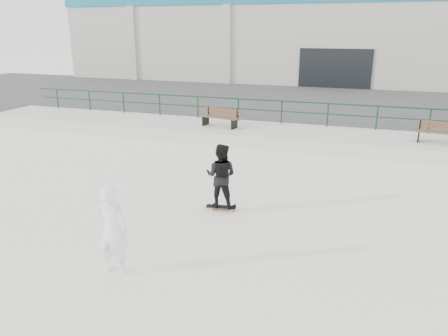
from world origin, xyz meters
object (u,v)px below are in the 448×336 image
at_px(bench_right, 440,133).
at_px(seated_skater, 112,230).
at_px(standing_skater, 221,176).
at_px(skateboard, 221,207).
at_px(bench_left, 220,117).

xyz_separation_m(bench_right, seated_skater, (-6.89, -10.98, 0.02)).
xyz_separation_m(standing_skater, seated_skater, (-0.94, -3.57, -0.03)).
bearing_deg(skateboard, bench_right, 41.94).
distance_m(standing_skater, seated_skater, 3.70).
xyz_separation_m(skateboard, standing_skater, (0.00, 0.00, 0.87)).
bearing_deg(seated_skater, bench_right, -124.48).
bearing_deg(bench_left, seated_skater, -69.22).
xyz_separation_m(bench_right, standing_skater, (-5.96, -7.41, 0.05)).
height_order(skateboard, seated_skater, seated_skater).
bearing_deg(skateboard, bench_left, 100.29).
height_order(bench_left, seated_skater, seated_skater).
relative_size(bench_left, skateboard, 2.25).
bearing_deg(seated_skater, bench_left, -83.59).
relative_size(bench_left, bench_right, 1.03).
xyz_separation_m(bench_left, skateboard, (2.64, -7.43, -0.82)).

